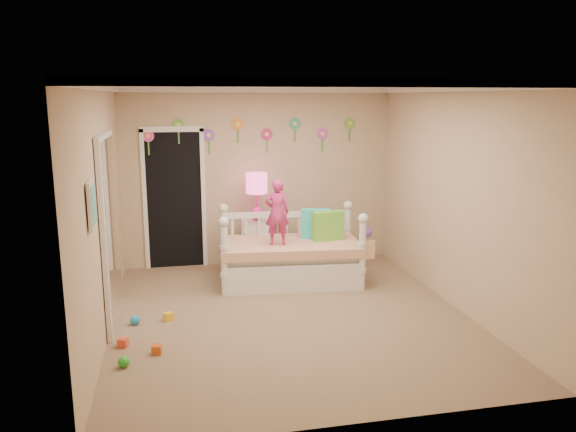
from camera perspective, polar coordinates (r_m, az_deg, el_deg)
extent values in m
cube|color=#7F684C|center=(6.58, 0.22, -10.09)|extent=(4.00, 4.50, 0.01)
cube|color=white|center=(6.10, 0.24, 13.17)|extent=(4.00, 4.50, 0.01)
cube|color=tan|center=(8.39, -2.98, 3.93)|extent=(4.00, 0.01, 2.60)
cube|color=tan|center=(6.12, -18.41, 0.31)|extent=(0.01, 4.50, 2.60)
cube|color=tan|center=(6.90, 16.70, 1.69)|extent=(0.01, 4.50, 2.60)
cube|color=#28CCA8|center=(7.72, 2.83, -0.78)|extent=(0.43, 0.24, 0.40)
cube|color=#6CC33B|center=(7.62, 4.06, -1.00)|extent=(0.44, 0.22, 0.40)
imported|color=#CA2E72|center=(7.31, -1.12, 0.37)|extent=(0.34, 0.25, 0.87)
cube|color=white|center=(8.24, -3.14, -2.86)|extent=(0.48, 0.40, 0.73)
sphere|color=#EB1F91|center=(8.14, -3.18, 0.25)|extent=(0.19, 0.19, 0.19)
cylinder|color=#EB1F91|center=(8.10, -3.20, 1.61)|extent=(0.03, 0.03, 0.39)
cylinder|color=#F84A91|center=(8.06, -3.22, 3.36)|extent=(0.31, 0.31, 0.29)
cube|color=black|center=(8.32, -11.48, 1.79)|extent=(0.90, 0.04, 2.07)
cube|color=white|center=(6.46, -17.62, -1.32)|extent=(0.07, 1.30, 2.10)
cube|color=white|center=(5.19, -19.33, 1.06)|extent=(0.05, 0.34, 0.42)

